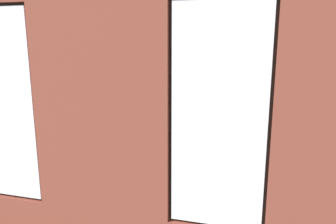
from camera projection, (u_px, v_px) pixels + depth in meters
name	position (u px, v px, depth m)	size (l,w,h in m)	color
ground_plane	(172.00, 168.00, 6.06)	(6.45, 6.21, 0.10)	brown
brick_wall_with_windows	(101.00, 121.00, 3.16)	(5.85, 0.30, 3.05)	brown
white_wall_right	(25.00, 79.00, 6.28)	(0.10, 5.21, 3.05)	silver
couch_by_window	(119.00, 199.00, 4.06)	(1.77, 0.87, 0.80)	black
couch_left	(304.00, 163.00, 5.25)	(0.96, 1.90, 0.80)	black
coffee_table	(181.00, 141.00, 6.24)	(1.31, 0.76, 0.43)	tan
cup_ceramic	(201.00, 136.00, 6.25)	(0.08, 0.08, 0.10)	#B23D38
candle_jar	(181.00, 136.00, 6.22)	(0.08, 0.08, 0.11)	#B7333D
table_plant_small	(160.00, 132.00, 6.20)	(0.15, 0.15, 0.25)	brown
remote_gray	(174.00, 136.00, 6.36)	(0.05, 0.17, 0.02)	#59595B
remote_silver	(185.00, 140.00, 6.10)	(0.05, 0.17, 0.02)	#B2B2B7
media_console	(49.00, 142.00, 6.62)	(1.22, 0.42, 0.48)	black
tv_flatscreen	(47.00, 112.00, 6.49)	(1.14, 0.20, 0.76)	black
papasan_chair	(147.00, 117.00, 8.01)	(1.04, 1.04, 0.67)	olive
potted_plant_mid_room_small	(231.00, 137.00, 6.67)	(0.28, 0.28, 0.53)	beige
potted_plant_corner_near_left	(300.00, 118.00, 7.29)	(0.57, 0.57, 0.84)	brown
potted_plant_by_left_couch	(275.00, 137.00, 6.66)	(0.33, 0.33, 0.52)	gray
potted_plant_beside_window_right	(13.00, 169.00, 4.28)	(0.69, 0.69, 0.97)	beige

